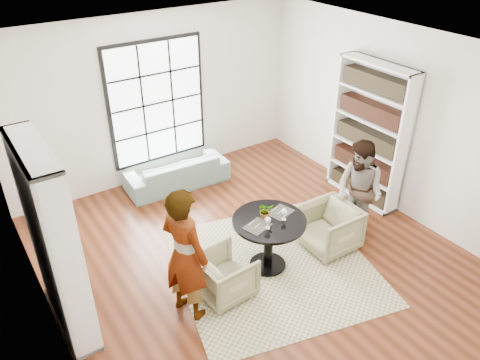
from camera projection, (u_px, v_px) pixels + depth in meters
ground at (253, 256)px, 6.90m from camera, size 6.00×6.00×0.00m
room_shell at (232, 167)px, 6.64m from camera, size 6.00×6.01×6.00m
rug at (274, 266)px, 6.70m from camera, size 3.24×3.24×0.01m
pedestal_table at (269, 233)px, 6.43m from camera, size 1.01×1.01×0.81m
sofa at (177, 172)px, 8.52m from camera, size 1.90×0.83×0.54m
armchair_left at (225, 275)px, 6.09m from camera, size 0.73×0.71×0.63m
armchair_right at (329, 228)px, 6.92m from camera, size 0.79×0.77×0.70m
person_left at (185, 255)px, 5.53m from camera, size 0.62×0.77×1.82m
person_right at (359, 191)px, 6.95m from camera, size 0.64×0.80×1.60m
placemat_left at (258, 226)px, 6.18m from camera, size 0.40×0.34×0.01m
placemat_right at (280, 212)px, 6.46m from camera, size 0.40×0.34×0.01m
cutlery_left at (258, 226)px, 6.18m from camera, size 0.20×0.25×0.01m
cutlery_right at (280, 212)px, 6.45m from camera, size 0.20×0.25×0.01m
wine_glass_left at (268, 220)px, 6.09m from camera, size 0.08×0.08×0.18m
wine_glass_right at (284, 212)px, 6.25m from camera, size 0.08×0.08×0.18m
flower_centerpiece at (265, 211)px, 6.29m from camera, size 0.23×0.21×0.23m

